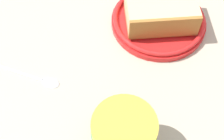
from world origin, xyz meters
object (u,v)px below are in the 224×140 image
object	(u,v)px
small_plate	(159,20)
cake_slice	(161,12)
teaspoon	(39,78)
tea_mug	(124,137)

from	to	relation	value
small_plate	cake_slice	world-z (taller)	cake_slice
small_plate	cake_slice	xyz separation A→B (cm)	(0.22, 0.15, 2.59)
small_plate	teaspoon	world-z (taller)	small_plate
cake_slice	tea_mug	size ratio (longest dim) A/B	1.36
small_plate	cake_slice	size ratio (longest dim) A/B	1.18
tea_mug	teaspoon	size ratio (longest dim) A/B	0.85
small_plate	teaspoon	distance (cm)	23.39
cake_slice	teaspoon	bearing A→B (deg)	-31.87
teaspoon	cake_slice	bearing A→B (deg)	148.13
cake_slice	teaspoon	xyz separation A→B (cm)	(19.76, -12.29, -3.17)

